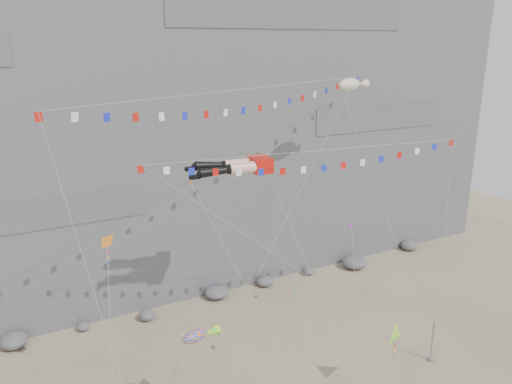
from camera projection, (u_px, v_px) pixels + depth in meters
cliff at (162, 57)px, 59.92m from camera, size 80.00×28.00×50.00m
talus_boulders at (217, 292)px, 54.21m from camera, size 60.00×3.00×1.20m
anchor_pole_right at (432, 341)px, 43.09m from camera, size 0.12×0.12×3.75m
legs_kite at (238, 167)px, 39.74m from camera, size 8.19×16.12×22.57m
flag_banner_upper at (252, 89)px, 39.97m from camera, size 33.13×18.66×28.72m
flag_banner_lower at (315, 151)px, 39.26m from camera, size 26.88×8.12×21.57m
harlequin_kite at (107, 243)px, 33.26m from camera, size 2.96×8.02×15.69m
fish_windsock at (195, 337)px, 33.40m from camera, size 7.88×3.40×10.18m
delta_kite at (396, 335)px, 37.50m from camera, size 3.44×4.70×7.46m
blimp_windsock at (349, 85)px, 48.29m from camera, size 4.21×15.07×26.61m
small_kite_a at (194, 189)px, 37.72m from camera, size 5.20×13.81×21.57m
small_kite_b at (351, 228)px, 45.17m from camera, size 6.55×10.60×15.82m
small_kite_c at (296, 291)px, 38.15m from camera, size 1.43×8.15×11.35m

